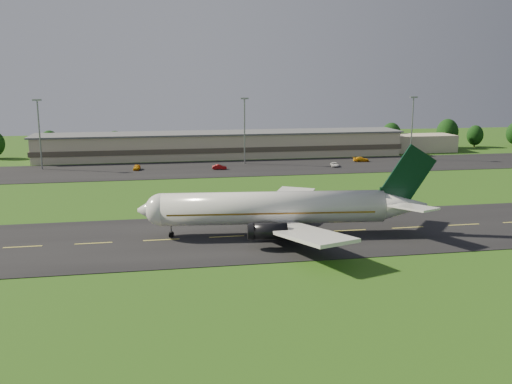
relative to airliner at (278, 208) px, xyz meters
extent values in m
plane|color=#214511|center=(2.04, 0.09, -4.66)|extent=(360.00, 360.00, 0.00)
cube|color=black|center=(2.04, 0.09, -4.61)|extent=(220.00, 30.00, 0.10)
cube|color=black|center=(2.04, 72.09, -4.61)|extent=(260.00, 30.00, 0.10)
cylinder|color=silver|center=(-0.85, 0.09, 0.14)|extent=(38.37, 9.45, 5.60)
sphere|color=silver|center=(-19.75, 2.03, 0.14)|extent=(5.60, 5.60, 5.60)
cone|color=silver|center=(-21.74, 2.23, 0.14)|extent=(4.53, 5.76, 5.38)
cone|color=silver|center=(21.53, -2.21, 0.14)|extent=(9.51, 6.38, 5.49)
cube|color=brown|center=(-1.35, 0.14, -0.21)|extent=(35.39, 9.18, 0.28)
cube|color=black|center=(-20.35, 2.09, 0.69)|extent=(2.30, 3.19, 0.65)
cube|color=silver|center=(1.51, -11.21, -1.36)|extent=(12.56, 20.21, 2.20)
cube|color=silver|center=(3.75, 10.67, -1.36)|extent=(15.52, 19.94, 2.20)
cube|color=silver|center=(21.02, -7.18, 1.04)|extent=(6.91, 9.38, 0.91)
cube|color=silver|center=(22.04, 2.76, 1.04)|extent=(8.06, 9.29, 0.91)
cube|color=black|center=(20.04, -2.06, 1.94)|extent=(5.03, 1.06, 3.00)
cube|color=black|center=(22.53, -2.31, 5.64)|extent=(9.43, 1.41, 10.55)
cylinder|color=black|center=(-3.16, -7.72, -1.76)|extent=(5.85, 3.26, 2.70)
cylinder|color=black|center=(-1.53, 8.20, -1.76)|extent=(5.85, 3.26, 2.70)
cube|color=#B9AF8D|center=(2.04, 96.09, -0.66)|extent=(120.00, 15.00, 8.00)
cube|color=#4C4438|center=(2.04, 96.09, -1.46)|extent=(121.00, 15.40, 1.60)
cube|color=#595B60|center=(2.04, 96.09, 3.49)|extent=(122.00, 16.00, 0.50)
cube|color=#B9AF8D|center=(72.04, 98.09, -1.66)|extent=(28.00, 11.00, 6.00)
cylinder|color=gray|center=(-52.96, 80.09, 5.34)|extent=(0.44, 0.44, 20.00)
cube|color=gray|center=(-52.96, 80.09, 15.44)|extent=(2.40, 1.20, 0.50)
cylinder|color=gray|center=(7.04, 80.09, 5.34)|extent=(0.44, 0.44, 20.00)
cube|color=gray|center=(7.04, 80.09, 15.44)|extent=(2.40, 1.20, 0.50)
cylinder|color=gray|center=(62.04, 80.09, 5.34)|extent=(0.44, 0.44, 20.00)
cube|color=gray|center=(62.04, 80.09, 15.44)|extent=(2.40, 1.20, 0.50)
cylinder|color=black|center=(-54.63, 105.09, -3.24)|extent=(0.56, 0.56, 2.85)
ellipsoid|color=black|center=(-54.63, 105.09, 0.25)|extent=(6.65, 6.65, 8.32)
cylinder|color=black|center=(-33.57, 107.15, -3.34)|extent=(0.56, 0.56, 2.63)
ellipsoid|color=black|center=(-33.57, 107.15, -0.12)|extent=(6.15, 6.15, 7.69)
cylinder|color=black|center=(46.62, 106.48, -3.38)|extent=(0.56, 0.56, 2.57)
ellipsoid|color=black|center=(46.62, 106.48, -0.24)|extent=(5.99, 5.99, 7.48)
cylinder|color=black|center=(65.97, 105.09, -3.11)|extent=(0.56, 0.56, 3.11)
ellipsoid|color=black|center=(65.97, 105.09, 0.69)|extent=(7.25, 7.25, 9.06)
cylinder|color=black|center=(88.67, 105.65, -2.94)|extent=(0.56, 0.56, 3.44)
ellipsoid|color=black|center=(88.67, 105.65, 1.26)|extent=(8.02, 8.02, 10.02)
cylinder|color=black|center=(100.37, 105.97, -3.35)|extent=(0.56, 0.56, 2.62)
ellipsoid|color=black|center=(100.37, 105.97, -0.15)|extent=(6.11, 6.11, 7.64)
imported|color=orange|center=(-25.68, 73.83, -3.82)|extent=(2.28, 4.54, 1.48)
imported|color=maroon|center=(-1.99, 70.26, -3.86)|extent=(4.33, 1.79, 1.40)
imported|color=silver|center=(32.67, 69.40, -3.93)|extent=(2.84, 4.81, 1.25)
imported|color=#EA9F0D|center=(44.08, 77.46, -3.83)|extent=(5.18, 2.48, 1.46)
camera|label=1|loc=(-20.75, -92.88, 22.50)|focal=40.00mm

